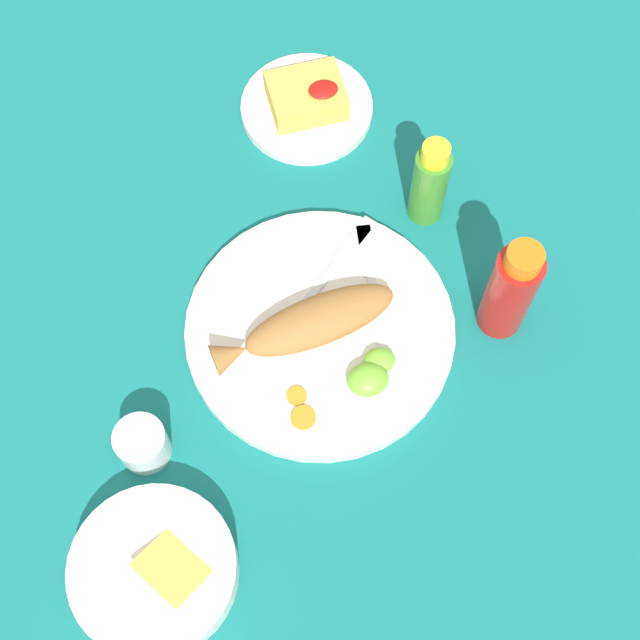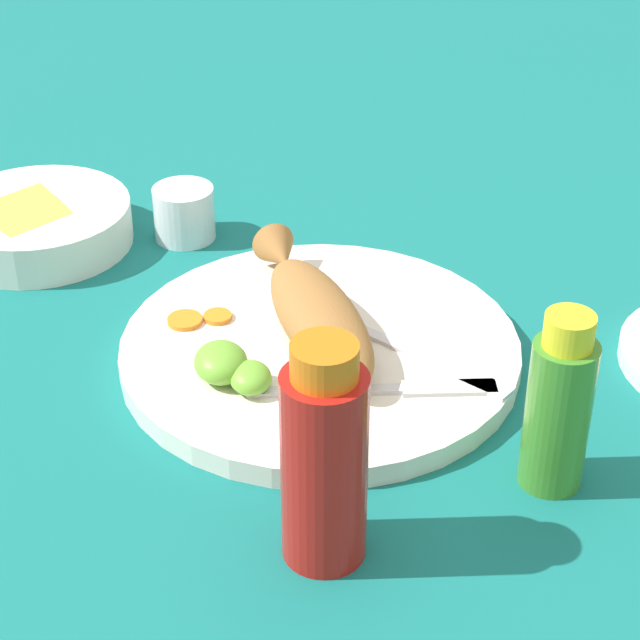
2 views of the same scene
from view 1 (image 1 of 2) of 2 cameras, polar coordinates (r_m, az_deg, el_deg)
The scene contains 15 objects.
ground_plane at distance 1.05m, azimuth 0.00°, elevation -0.86°, with size 4.00×4.00×0.00m, color #146B66.
main_plate at distance 1.04m, azimuth 0.00°, elevation -0.66°, with size 0.32×0.32×0.02m, color white.
fried_fish at distance 1.02m, azimuth -0.63°, elevation -0.22°, with size 0.23×0.08×0.04m.
fork_near at distance 1.07m, azimuth 0.91°, elevation 3.46°, with size 0.15×0.13×0.00m.
fork_far at distance 1.06m, azimuth 3.35°, elevation 2.37°, with size 0.04×0.19×0.00m.
carrot_slice_near at distance 0.99m, azimuth -1.09°, elevation -6.26°, with size 0.03×0.03×0.00m, color orange.
carrot_slice_mid at distance 1.00m, azimuth -1.51°, elevation -4.88°, with size 0.02×0.02×0.00m, color orange.
lime_wedge_main at distance 1.00m, azimuth 3.09°, elevation -3.82°, with size 0.05×0.04×0.03m, color #6BB233.
lime_wedge_side at distance 1.01m, azimuth 3.83°, elevation -2.60°, with size 0.04×0.03×0.02m, color #6BB233.
hot_sauce_bottle_red at distance 1.02m, azimuth 12.10°, elevation 1.87°, with size 0.05×0.05×0.16m.
hot_sauce_bottle_green at distance 1.09m, azimuth 7.03°, elevation 8.68°, with size 0.04×0.04×0.13m.
salt_cup at distance 1.00m, azimuth -11.26°, elevation -7.84°, with size 0.06×0.06×0.05m.
side_plate_fries at distance 1.21m, azimuth -0.85°, elevation 13.40°, with size 0.17×0.17×0.01m, color white.
fries_pile at distance 1.19m, azimuth -0.83°, elevation 14.15°, with size 0.10×0.08×0.04m.
guacamole_bowl at distance 0.97m, azimuth -10.57°, elevation -15.46°, with size 0.17×0.17×0.05m.
Camera 1 is at (-0.11, -0.41, 0.96)m, focal length 50.00 mm.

